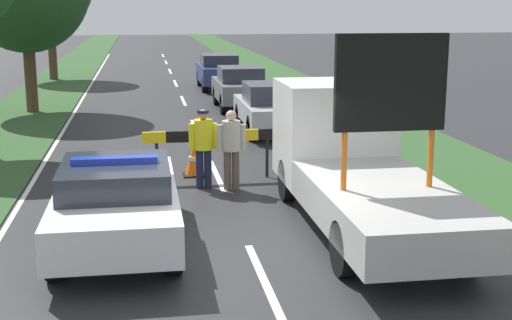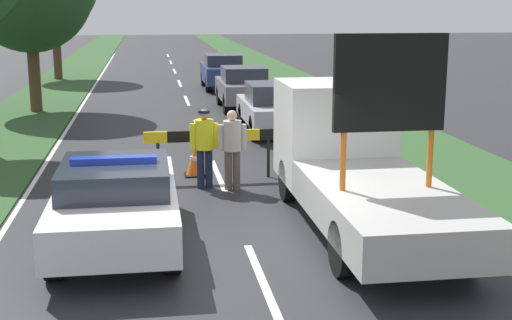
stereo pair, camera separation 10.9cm
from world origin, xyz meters
The scene contains 14 objects.
ground_plane centered at (0.00, 0.00, 0.00)m, with size 160.00×160.00×0.00m, color #28282B.
lane_markings centered at (0.00, 15.07, 0.00)m, with size 8.17×61.34×0.01m.
grass_verge_left centered at (-5.67, 20.00, 0.01)m, with size 3.07×120.00×0.03m.
grass_verge_right centered at (5.67, 20.00, 0.01)m, with size 3.07×120.00×0.03m.
police_car centered at (-2.07, 0.64, 0.73)m, with size 1.91×4.51×1.48m.
work_truck centered at (2.07, 1.45, 1.10)m, with size 2.05×6.34×3.38m.
road_barrier centered at (-0.12, 4.82, 0.90)m, with size 3.05×0.08×1.09m.
police_officer centered at (-0.38, 4.03, 1.00)m, with size 0.60×0.38×1.68m.
pedestrian_civilian centered at (0.18, 3.83, 0.98)m, with size 0.60×0.38×1.67m.
traffic_cone_near_police centered at (-0.50, 5.21, 0.34)m, with size 0.50×0.50×0.69m.
traffic_cone_centre_front centered at (-1.23, 3.54, 0.25)m, with size 0.36×0.36×0.51m.
queued_car_sedan_silver centered at (2.20, 10.34, 0.77)m, with size 1.78×3.96×1.50m.
queued_car_suv_grey centered at (1.95, 15.37, 0.80)m, with size 1.73×3.91×1.55m.
queued_car_hatch_blue centered at (1.86, 21.82, 0.80)m, with size 1.77×4.14×1.56m.
Camera 1 is at (-1.60, -10.50, 3.81)m, focal length 50.00 mm.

